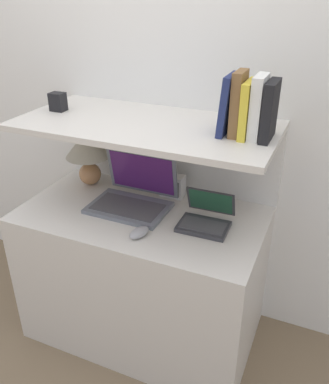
# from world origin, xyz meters

# --- Properties ---
(ground_plane) EXTENTS (12.00, 12.00, 0.00)m
(ground_plane) POSITION_xyz_m (0.00, 0.00, 0.00)
(ground_plane) COLOR #7A664C
(wall_back) EXTENTS (6.00, 0.05, 2.40)m
(wall_back) POSITION_xyz_m (0.00, 0.71, 1.20)
(wall_back) COLOR white
(wall_back) RESTS_ON ground_plane
(desk) EXTENTS (1.19, 0.65, 0.76)m
(desk) POSITION_xyz_m (0.00, 0.32, 0.38)
(desk) COLOR silver
(desk) RESTS_ON ground_plane
(back_riser) EXTENTS (1.19, 0.04, 1.17)m
(back_riser) POSITION_xyz_m (0.00, 0.67, 0.58)
(back_riser) COLOR white
(back_riser) RESTS_ON ground_plane
(shelf) EXTENTS (1.19, 0.58, 0.03)m
(shelf) POSITION_xyz_m (0.00, 0.40, 1.18)
(shelf) COLOR silver
(shelf) RESTS_ON back_riser
(table_lamp) EXTENTS (0.24, 0.24, 0.31)m
(table_lamp) POSITION_xyz_m (-0.40, 0.51, 0.97)
(table_lamp) COLOR #B27A4C
(table_lamp) RESTS_ON desk
(laptop_large) EXTENTS (0.39, 0.31, 0.25)m
(laptop_large) POSITION_xyz_m (-0.07, 0.38, 0.81)
(laptop_large) COLOR slate
(laptop_large) RESTS_ON desk
(laptop_small) EXTENTS (0.23, 0.22, 0.15)m
(laptop_small) POSITION_xyz_m (0.32, 0.35, 0.79)
(laptop_small) COLOR #333338
(laptop_small) RESTS_ON desk
(computer_mouse) EXTENTS (0.09, 0.12, 0.04)m
(computer_mouse) POSITION_xyz_m (0.08, 0.14, 0.78)
(computer_mouse) COLOR #99999E
(computer_mouse) RESTS_ON desk
(router_box) EXTENTS (0.12, 0.07, 0.12)m
(router_box) POSITION_xyz_m (0.07, 0.56, 0.82)
(router_box) COLOR white
(router_box) RESTS_ON desk
(book_black) EXTENTS (0.04, 0.17, 0.23)m
(book_black) POSITION_xyz_m (0.54, 0.40, 1.31)
(book_black) COLOR black
(book_black) RESTS_ON shelf
(book_white) EXTENTS (0.04, 0.14, 0.25)m
(book_white) POSITION_xyz_m (0.50, 0.40, 1.32)
(book_white) COLOR silver
(book_white) RESTS_ON shelf
(book_yellow) EXTENTS (0.03, 0.17, 0.23)m
(book_yellow) POSITION_xyz_m (0.46, 0.40, 1.31)
(book_yellow) COLOR gold
(book_yellow) RESTS_ON shelf
(book_brown) EXTENTS (0.04, 0.13, 0.26)m
(book_brown) POSITION_xyz_m (0.42, 0.40, 1.33)
(book_brown) COLOR brown
(book_brown) RESTS_ON shelf
(book_navy) EXTENTS (0.05, 0.16, 0.25)m
(book_navy) POSITION_xyz_m (0.37, 0.40, 1.32)
(book_navy) COLOR navy
(book_navy) RESTS_ON shelf
(shelf_gadget) EXTENTS (0.07, 0.06, 0.09)m
(shelf_gadget) POSITION_xyz_m (-0.47, 0.40, 1.24)
(shelf_gadget) COLOR black
(shelf_gadget) RESTS_ON shelf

